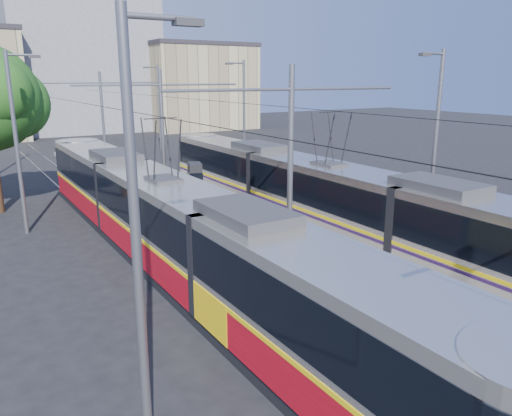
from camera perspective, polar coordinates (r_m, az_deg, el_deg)
ground at (r=13.51m, az=24.71°, el=-17.41°), size 160.00×160.00×0.00m
platform at (r=25.91m, az=-7.83°, el=-0.50°), size 4.00×50.00×0.30m
tactile_strip_left at (r=25.35m, az=-10.84°, el=-0.60°), size 0.70×50.00×0.01m
tactile_strip_right at (r=26.47m, az=-4.98°, el=0.26°), size 0.70×50.00×0.01m
rails at (r=25.95m, az=-7.82°, el=-0.78°), size 8.71×70.00×0.03m
tram_left at (r=18.63m, az=-10.31°, el=-1.66°), size 2.43×29.32×5.50m
tram_right at (r=21.69m, az=8.22°, el=1.16°), size 2.43×28.06×5.50m
catenary at (r=22.57m, az=-5.24°, el=8.64°), size 9.20×70.00×7.00m
street_lamps at (r=28.86m, az=-11.39°, el=9.05°), size 15.18×38.22×8.00m
shelter at (r=25.53m, az=-6.95°, el=2.58°), size 0.97×1.25×2.42m
building_centre at (r=71.77m, az=-19.49°, el=15.44°), size 18.36×14.28×17.62m
building_right at (r=70.64m, az=-6.71°, el=13.64°), size 14.28×10.20×11.36m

